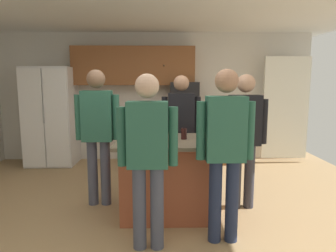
{
  "coord_description": "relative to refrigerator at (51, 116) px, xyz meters",
  "views": [
    {
      "loc": [
        0.15,
        -3.54,
        1.62
      ],
      "look_at": [
        0.23,
        0.36,
        1.05
      ],
      "focal_mm": 32.5,
      "sensor_mm": 36.0,
      "label": 1
    }
  ],
  "objects": [
    {
      "name": "cabinet_run_lower",
      "position": [
        2.6,
        0.1,
        -0.5
      ],
      "size": [
        1.8,
        0.63,
        0.9
      ],
      "color": "brown",
      "rests_on": "ground"
    },
    {
      "name": "person_host_foreground",
      "position": [
        2.02,
        -3.12,
        0.03
      ],
      "size": [
        0.57,
        0.22,
        1.69
      ],
      "rotation": [
        0.0,
        0.0,
        1.31
      ],
      "color": "#4C5166",
      "rests_on": "ground"
    },
    {
      "name": "cabinet_run_upper",
      "position": [
        1.6,
        0.22,
        0.98
      ],
      "size": [
        2.4,
        0.38,
        0.75
      ],
      "color": "brown"
    },
    {
      "name": "french_door_window_panel",
      "position": [
        4.6,
        0.02,
        0.15
      ],
      "size": [
        0.9,
        0.06,
        2.0
      ],
      "primitive_type": "cube",
      "color": "white",
      "rests_on": "ground"
    },
    {
      "name": "microwave_over_range",
      "position": [
        2.6,
        0.12,
        0.5
      ],
      "size": [
        0.56,
        0.4,
        0.32
      ],
      "primitive_type": "cube",
      "color": "black"
    },
    {
      "name": "person_guest_left",
      "position": [
        3.19,
        -2.17,
        0.04
      ],
      "size": [
        0.57,
        0.23,
        1.71
      ],
      "rotation": [
        0.0,
        0.0,
        -2.99
      ],
      "color": "#383842",
      "rests_on": "ground"
    },
    {
      "name": "person_elder_center",
      "position": [
        2.44,
        -1.52,
        0.04
      ],
      "size": [
        0.57,
        0.23,
        1.71
      ],
      "rotation": [
        0.0,
        0.0,
        -1.82
      ],
      "color": "tan",
      "rests_on": "ground"
    },
    {
      "name": "person_guest_by_door",
      "position": [
        2.77,
        -3.01,
        0.07
      ],
      "size": [
        0.57,
        0.23,
        1.74
      ],
      "rotation": [
        0.0,
        0.0,
        2.24
      ],
      "color": "#232D4C",
      "rests_on": "ground"
    },
    {
      "name": "floor",
      "position": [
        2.0,
        -2.38,
        -0.95
      ],
      "size": [
        7.04,
        7.04,
        0.0
      ],
      "primitive_type": "plane",
      "color": "tan",
      "rests_on": "ground"
    },
    {
      "name": "glass_pilsner",
      "position": [
        2.42,
        -2.29,
        0.05
      ],
      "size": [
        0.07,
        0.07,
        0.14
      ],
      "color": "black",
      "rests_on": "kitchen_island"
    },
    {
      "name": "glass_short_whisky",
      "position": [
        1.77,
        -2.36,
        0.05
      ],
      "size": [
        0.07,
        0.07,
        0.13
      ],
      "color": "black",
      "rests_on": "kitchen_island"
    },
    {
      "name": "kitchen_island",
      "position": [
        2.23,
        -2.32,
        -0.48
      ],
      "size": [
        1.25,
        0.94,
        0.93
      ],
      "color": "#AD5638",
      "rests_on": "ground"
    },
    {
      "name": "back_wall",
      "position": [
        2.0,
        0.42,
        0.35
      ],
      "size": [
        6.4,
        0.1,
        2.6
      ],
      "primitive_type": "cube",
      "color": "silver",
      "rests_on": "ground"
    },
    {
      "name": "person_guest_right",
      "position": [
        1.32,
        -2.03,
        0.08
      ],
      "size": [
        0.57,
        0.23,
        1.77
      ],
      "rotation": [
        0.0,
        0.0,
        -0.31
      ],
      "color": "#4C5166",
      "rests_on": "ground"
    },
    {
      "name": "mug_blue_stoneware",
      "position": [
        2.68,
        -2.28,
        0.03
      ],
      "size": [
        0.12,
        0.08,
        0.09
      ],
      "color": "white",
      "rests_on": "kitchen_island"
    },
    {
      "name": "refrigerator",
      "position": [
        0.0,
        0.0,
        0.0
      ],
      "size": [
        0.9,
        0.76,
        1.89
      ],
      "color": "white",
      "rests_on": "ground"
    }
  ]
}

